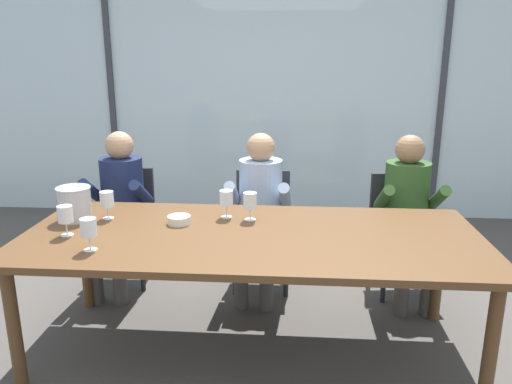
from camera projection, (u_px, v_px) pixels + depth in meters
The scene contains 19 objects.
ground at pixel (262, 278), 3.98m from camera, with size 14.00×14.00×0.00m, color #4C4742.
window_glass_panel at pixel (273, 97), 5.28m from camera, with size 7.82×0.03×2.60m, color silver.
window_mullion_left at pixel (112, 96), 5.39m from camera, with size 0.06×0.06×2.60m, color #38383D.
window_mullion_right at pixel (441, 99), 5.13m from camera, with size 0.06×0.06×2.60m, color #38383D.
hillside_vineyard at pixel (281, 99), 8.44m from camera, with size 13.82×2.40×2.03m, color #386633.
dining_table at pixel (251, 243), 2.83m from camera, with size 2.62×1.11×0.75m.
chair_near_curtain at pixel (126, 215), 3.92m from camera, with size 0.45×0.45×0.87m.
chair_left_of_center at pixel (263, 219), 3.83m from camera, with size 0.44×0.44×0.87m.
chair_center at pixel (400, 223), 3.74m from camera, with size 0.49×0.49×0.87m.
person_navy_polo at pixel (120, 201), 3.71m from camera, with size 0.47×0.62×1.19m.
person_pale_blue_shirt at pixel (259, 204), 3.63m from camera, with size 0.48×0.62×1.19m.
person_olive_shirt at pixel (408, 207), 3.56m from camera, with size 0.47×0.62×1.19m.
ice_bucket_primary at pixel (74, 203), 3.03m from camera, with size 0.21×0.21×0.21m.
tasting_bowl at pixel (179, 220), 2.97m from camera, with size 0.14×0.14×0.05m, color silver.
wine_glass_by_left_taster at pixel (107, 200), 3.05m from camera, with size 0.08×0.08×0.17m.
wine_glass_near_bucket at pixel (89, 229), 2.55m from camera, with size 0.08×0.08×0.17m.
wine_glass_center_pour at pixel (250, 202), 3.02m from camera, with size 0.08×0.08×0.17m.
wine_glass_by_right_taster at pixel (65, 216), 2.76m from camera, with size 0.08×0.08×0.17m.
wine_glass_spare_empty at pixel (226, 199), 3.07m from camera, with size 0.08×0.08×0.17m.
Camera 1 is at (0.23, -2.64, 1.74)m, focal length 34.62 mm.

